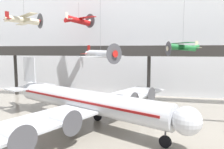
{
  "coord_description": "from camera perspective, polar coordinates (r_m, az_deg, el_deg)",
  "views": [
    {
      "loc": [
        2.11,
        -14.14,
        10.24
      ],
      "look_at": [
        -3.31,
        10.55,
        7.41
      ],
      "focal_mm": 35.0,
      "sensor_mm": 36.0,
      "label": 1
    }
  ],
  "objects": [
    {
      "name": "airliner_silver_main",
      "position": [
        30.28,
        -7.38,
        -6.97
      ],
      "size": [
        29.34,
        34.62,
        9.02
      ],
      "rotation": [
        0.0,
        0.0,
        -0.43
      ],
      "color": "silver",
      "rests_on": "ground"
    },
    {
      "name": "hangar_back_wall",
      "position": [
        50.95,
        10.13,
        9.3
      ],
      "size": [
        140.0,
        3.0,
        25.82
      ],
      "color": "silver",
      "rests_on": "ground"
    },
    {
      "name": "suspended_plane_silver_racer",
      "position": [
        36.97,
        -3.03,
        5.35
      ],
      "size": [
        7.71,
        8.34,
        11.79
      ],
      "rotation": [
        0.0,
        0.0,
        5.67
      ],
      "color": "silver"
    },
    {
      "name": "suspended_plane_red_highwing",
      "position": [
        47.77,
        -8.66,
        13.75
      ],
      "size": [
        8.07,
        7.22,
        4.88
      ],
      "rotation": [
        0.0,
        0.0,
        1.06
      ],
      "color": "red"
    },
    {
      "name": "suspended_plane_cream_biplane",
      "position": [
        36.58,
        -21.89,
        13.03
      ],
      "size": [
        5.92,
        5.53,
        6.39
      ],
      "rotation": [
        0.0,
        0.0,
        0.92
      ],
      "color": "beige"
    },
    {
      "name": "mezzanine_walkway",
      "position": [
        43.09,
        9.61,
        5.17
      ],
      "size": [
        110.0,
        3.2,
        11.09
      ],
      "color": "#2D2B28",
      "rests_on": "ground"
    },
    {
      "name": "suspended_plane_green_biplane",
      "position": [
        37.34,
        17.92,
        6.8
      ],
      "size": [
        5.66,
        6.56,
        10.57
      ],
      "rotation": [
        0.0,
        0.0,
        3.52
      ],
      "color": "#1E6B33"
    }
  ]
}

